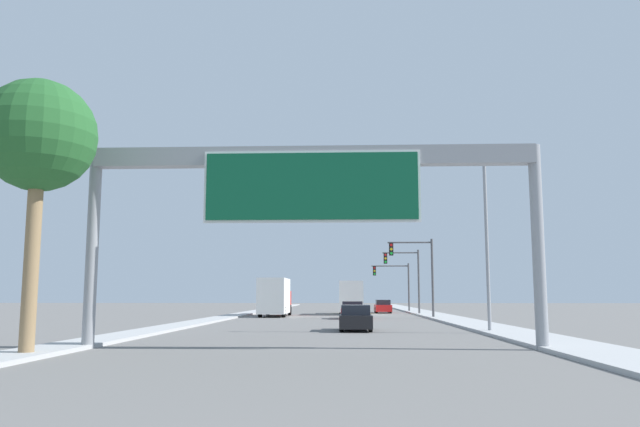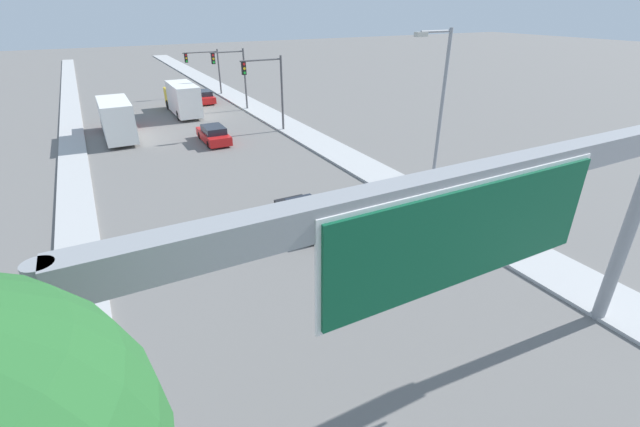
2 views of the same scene
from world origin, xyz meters
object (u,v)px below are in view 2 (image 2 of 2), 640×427
at_px(car_near_right, 305,215).
at_px(traffic_light_near_intersection, 270,83).
at_px(sign_gantry, 463,227).
at_px(traffic_light_far_intersection, 207,65).
at_px(truck_box_primary, 116,119).
at_px(car_near_left, 214,135).
at_px(truck_box_secondary, 182,99).
at_px(car_mid_right, 204,97).
at_px(traffic_light_mid_block, 235,70).
at_px(street_lamp_right, 437,116).

distance_m(car_near_right, traffic_light_near_intersection, 19.39).
relative_size(sign_gantry, car_near_right, 3.96).
relative_size(sign_gantry, traffic_light_far_intersection, 3.01).
bearing_deg(truck_box_primary, car_near_left, -36.37).
distance_m(car_near_left, truck_box_secondary, 11.68).
bearing_deg(truck_box_primary, traffic_light_far_intersection, 51.61).
bearing_deg(car_near_right, truck_box_secondary, 90.00).
xyz_separation_m(car_near_right, truck_box_primary, (-7.00, 22.66, 1.07)).
distance_m(truck_box_secondary, traffic_light_near_intersection, 12.62).
distance_m(car_mid_right, traffic_light_far_intersection, 5.30).
bearing_deg(truck_box_primary, traffic_light_near_intersection, -19.58).
xyz_separation_m(car_near_right, traffic_light_far_intersection, (5.29, 38.17, 3.14)).
relative_size(sign_gantry, traffic_light_mid_block, 2.61).
height_order(truck_box_primary, street_lamp_right, street_lamp_right).
height_order(traffic_light_far_intersection, street_lamp_right, street_lamp_right).
distance_m(truck_box_primary, traffic_light_far_intersection, 19.90).
height_order(traffic_light_near_intersection, traffic_light_far_intersection, traffic_light_near_intersection).
relative_size(sign_gantry, truck_box_secondary, 1.98).
relative_size(truck_box_secondary, traffic_light_mid_block, 1.32).
bearing_deg(truck_box_secondary, traffic_light_near_intersection, -62.89).
relative_size(truck_box_primary, traffic_light_near_intersection, 1.26).
distance_m(car_near_left, traffic_light_mid_block, 12.60).
relative_size(truck_box_primary, traffic_light_mid_block, 1.30).
bearing_deg(sign_gantry, truck_box_primary, 98.63).
relative_size(traffic_light_near_intersection, traffic_light_mid_block, 1.03).
bearing_deg(street_lamp_right, traffic_light_near_intersection, 92.88).
distance_m(car_mid_right, car_near_right, 34.46).
bearing_deg(car_mid_right, traffic_light_near_intersection, -82.52).
xyz_separation_m(traffic_light_near_intersection, traffic_light_far_intersection, (-0.33, 20.00, -0.61)).
bearing_deg(truck_box_secondary, street_lamp_right, -77.95).
distance_m(car_mid_right, truck_box_secondary, 6.30).
relative_size(sign_gantry, traffic_light_near_intersection, 2.53).
xyz_separation_m(car_mid_right, truck_box_secondary, (-3.50, -5.14, 1.00)).
xyz_separation_m(car_near_left, truck_box_secondary, (-0.00, 11.64, 1.00)).
height_order(truck_box_secondary, street_lamp_right, street_lamp_right).
xyz_separation_m(truck_box_secondary, traffic_light_near_intersection, (5.62, -10.97, 2.74)).
bearing_deg(car_near_right, car_mid_right, 84.17).
bearing_deg(traffic_light_near_intersection, truck_box_primary, 160.42).
xyz_separation_m(car_mid_right, car_near_left, (-3.50, -16.78, 0.00)).
relative_size(car_mid_right, traffic_light_near_intersection, 0.70).
xyz_separation_m(car_mid_right, car_near_right, (-3.50, -34.28, -0.01)).
bearing_deg(truck_box_primary, car_mid_right, 47.90).
distance_m(traffic_light_near_intersection, traffic_light_far_intersection, 20.01).
relative_size(truck_box_primary, traffic_light_far_intersection, 1.50).
relative_size(truck_box_secondary, traffic_light_far_intersection, 1.52).
relative_size(sign_gantry, truck_box_primary, 2.01).
height_order(car_near_left, street_lamp_right, street_lamp_right).
height_order(car_mid_right, car_near_right, car_mid_right).
relative_size(truck_box_primary, street_lamp_right, 0.87).
height_order(car_mid_right, traffic_light_near_intersection, traffic_light_near_intersection).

